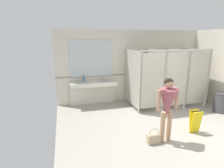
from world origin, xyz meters
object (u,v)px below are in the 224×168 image
(person_standing, at_px, (168,103))
(handbag, at_px, (153,138))
(trash_bin, at_px, (221,103))
(soap_dispenser, at_px, (84,79))
(wet_floor_sign, at_px, (195,121))

(person_standing, distance_m, handbag, 0.90)
(trash_bin, relative_size, handbag, 1.69)
(person_standing, relative_size, soap_dispenser, 7.24)
(trash_bin, xyz_separation_m, soap_dispenser, (-4.31, 1.89, 0.66))
(handbag, relative_size, soap_dispenser, 1.80)
(soap_dispenser, distance_m, wet_floor_sign, 3.88)
(wet_floor_sign, bearing_deg, soap_dispenser, 131.50)
(person_standing, height_order, handbag, person_standing)
(handbag, distance_m, wet_floor_sign, 1.31)
(soap_dispenser, height_order, wet_floor_sign, soap_dispenser)
(person_standing, bearing_deg, handbag, -177.14)
(trash_bin, height_order, person_standing, person_standing)
(person_standing, relative_size, handbag, 4.02)
(person_standing, distance_m, soap_dispenser, 3.41)
(wet_floor_sign, bearing_deg, trash_bin, 28.56)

